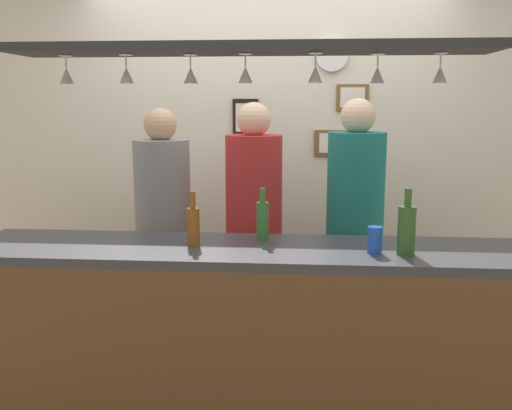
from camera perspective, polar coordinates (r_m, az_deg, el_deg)
ground_plane at (r=3.38m, az=-0.15°, el=-20.13°), size 8.00×8.00×0.00m
back_wall at (r=4.03m, az=1.15°, el=4.43°), size 4.40×0.06×2.60m
bar_counter at (r=2.62m, az=-1.09°, el=-12.45°), size 2.70×0.55×1.05m
overhead_glass_rack at (r=2.63m, az=-0.73°, el=15.67°), size 2.20×0.36×0.04m
hanging_wineglass_far_left at (r=2.86m, az=-18.75°, el=12.46°), size 0.07×0.07×0.13m
hanging_wineglass_left at (r=2.73m, az=-13.08°, el=12.87°), size 0.07×0.07×0.13m
hanging_wineglass_center_left at (r=2.68m, az=-6.68°, el=13.10°), size 0.07×0.07×0.13m
hanging_wineglass_center at (r=2.62m, az=-1.09°, el=13.23°), size 0.07×0.07×0.13m
hanging_wineglass_center_right at (r=2.60m, az=6.07°, el=13.21°), size 0.07×0.07×0.13m
hanging_wineglass_right at (r=2.69m, az=12.27°, el=12.94°), size 0.07×0.07×0.13m
hanging_wineglass_far_right at (r=2.71m, az=18.26°, el=12.63°), size 0.07×0.07×0.13m
person_left_grey_shirt at (r=3.49m, az=-9.45°, el=-1.33°), size 0.34×0.34×1.69m
person_middle_red_shirt at (r=3.39m, az=-0.22°, el=-1.14°), size 0.34×0.34×1.72m
person_right_teal_shirt at (r=3.39m, az=10.05°, el=-1.05°), size 0.34×0.34×1.75m
bottle_beer_green_import at (r=2.76m, az=0.67°, el=-1.48°), size 0.06×0.06×0.26m
bottle_beer_amber_tall at (r=2.67m, az=-6.41°, el=-2.01°), size 0.06×0.06×0.26m
bottle_champagne_green at (r=2.58m, az=15.11°, el=-2.37°), size 0.08×0.08×0.30m
drink_can at (r=2.58m, az=12.00°, el=-3.51°), size 0.07×0.07×0.12m
picture_frame_upper_small at (r=3.98m, az=9.81°, el=10.75°), size 0.22×0.02×0.18m
picture_frame_lower_pair at (r=3.98m, az=8.11°, el=6.28°), size 0.30×0.02×0.18m
picture_frame_crest at (r=3.98m, az=-1.08°, el=8.91°), size 0.18×0.02×0.26m
wall_clock at (r=3.97m, az=7.77°, el=14.92°), size 0.22×0.03×0.22m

